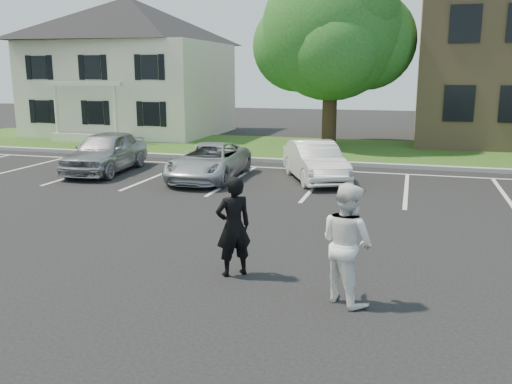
{
  "coord_description": "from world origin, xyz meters",
  "views": [
    {
      "loc": [
        2.86,
        -8.92,
        3.53
      ],
      "look_at": [
        0.0,
        1.0,
        1.25
      ],
      "focal_mm": 38.0,
      "sensor_mm": 36.0,
      "label": 1
    }
  ],
  "objects_px": {
    "man_black_suit": "(233,226)",
    "car_silver_minivan": "(209,162)",
    "man_white_shirt": "(347,243)",
    "house": "(131,67)",
    "tree": "(334,33)",
    "car_silver_west": "(106,152)",
    "car_white_sedan": "(315,161)"
  },
  "relations": [
    {
      "from": "tree",
      "to": "man_black_suit",
      "type": "relative_size",
      "value": 4.92
    },
    {
      "from": "tree",
      "to": "man_white_shirt",
      "type": "bearing_deg",
      "value": -80.93
    },
    {
      "from": "man_white_shirt",
      "to": "car_silver_west",
      "type": "relative_size",
      "value": 0.44
    },
    {
      "from": "man_black_suit",
      "to": "car_silver_minivan",
      "type": "xyz_separation_m",
      "value": [
        -3.61,
        8.21,
        -0.29
      ]
    },
    {
      "from": "man_white_shirt",
      "to": "car_white_sedan",
      "type": "xyz_separation_m",
      "value": [
        -2.17,
        9.55,
        -0.3
      ]
    },
    {
      "from": "man_black_suit",
      "to": "tree",
      "type": "bearing_deg",
      "value": -127.1
    },
    {
      "from": "man_white_shirt",
      "to": "car_white_sedan",
      "type": "bearing_deg",
      "value": -38.37
    },
    {
      "from": "man_white_shirt",
      "to": "car_silver_west",
      "type": "xyz_separation_m",
      "value": [
        -9.71,
        9.04,
        -0.21
      ]
    },
    {
      "from": "house",
      "to": "tree",
      "type": "xyz_separation_m",
      "value": [
        12.05,
        -2.39,
        1.52
      ]
    },
    {
      "from": "car_silver_west",
      "to": "tree",
      "type": "bearing_deg",
      "value": 49.03
    },
    {
      "from": "car_silver_minivan",
      "to": "car_white_sedan",
      "type": "distance_m",
      "value": 3.56
    },
    {
      "from": "tree",
      "to": "house",
      "type": "bearing_deg",
      "value": 168.77
    },
    {
      "from": "car_silver_west",
      "to": "car_white_sedan",
      "type": "bearing_deg",
      "value": -1.24
    },
    {
      "from": "house",
      "to": "car_white_sedan",
      "type": "relative_size",
      "value": 2.6
    },
    {
      "from": "house",
      "to": "man_white_shirt",
      "type": "xyz_separation_m",
      "value": [
        14.99,
        -20.82,
        -2.88
      ]
    },
    {
      "from": "house",
      "to": "man_black_suit",
      "type": "xyz_separation_m",
      "value": [
        12.95,
        -20.23,
        -2.94
      ]
    },
    {
      "from": "house",
      "to": "car_white_sedan",
      "type": "distance_m",
      "value": 17.36
    },
    {
      "from": "man_black_suit",
      "to": "car_silver_minivan",
      "type": "height_order",
      "value": "man_black_suit"
    },
    {
      "from": "house",
      "to": "car_silver_minivan",
      "type": "distance_m",
      "value": 15.56
    },
    {
      "from": "man_white_shirt",
      "to": "house",
      "type": "bearing_deg",
      "value": -15.4
    },
    {
      "from": "car_silver_west",
      "to": "house",
      "type": "bearing_deg",
      "value": 108.99
    },
    {
      "from": "tree",
      "to": "man_black_suit",
      "type": "height_order",
      "value": "tree"
    },
    {
      "from": "man_black_suit",
      "to": "car_white_sedan",
      "type": "height_order",
      "value": "man_black_suit"
    },
    {
      "from": "tree",
      "to": "man_white_shirt",
      "type": "height_order",
      "value": "tree"
    },
    {
      "from": "man_white_shirt",
      "to": "car_silver_minivan",
      "type": "height_order",
      "value": "man_white_shirt"
    },
    {
      "from": "man_white_shirt",
      "to": "car_silver_minivan",
      "type": "distance_m",
      "value": 10.46
    },
    {
      "from": "tree",
      "to": "man_white_shirt",
      "type": "distance_m",
      "value": 19.17
    },
    {
      "from": "man_white_shirt",
      "to": "car_silver_minivan",
      "type": "bearing_deg",
      "value": -18.46
    },
    {
      "from": "man_white_shirt",
      "to": "man_black_suit",
      "type": "bearing_deg",
      "value": 22.86
    },
    {
      "from": "house",
      "to": "tree",
      "type": "distance_m",
      "value": 12.38
    },
    {
      "from": "man_black_suit",
      "to": "man_white_shirt",
      "type": "height_order",
      "value": "man_white_shirt"
    },
    {
      "from": "house",
      "to": "car_white_sedan",
      "type": "bearing_deg",
      "value": -41.29
    }
  ]
}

